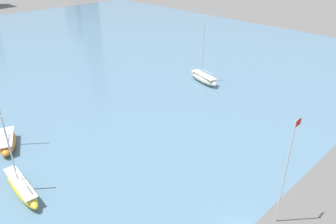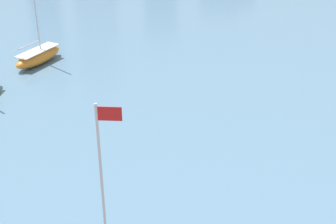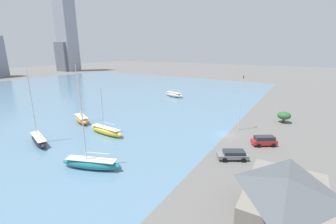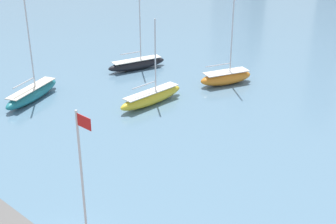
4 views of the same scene
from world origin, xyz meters
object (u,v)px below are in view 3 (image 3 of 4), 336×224
Objects in this scene: sailboat_teal at (91,163)px; sailboat_yellow at (106,131)px; sailboat_orange at (82,119)px; boat_shed at (285,200)px; parked_suv_red at (264,140)px; sailboat_cream at (174,94)px; flag_pole at (241,101)px; parked_wagon_gray at (233,155)px; sailboat_black at (39,139)px.

sailboat_teal is 14.86m from sailboat_yellow.
sailboat_orange is 25.24m from sailboat_teal.
parked_suv_red is at bearing 13.15° from boat_shed.
sailboat_cream is (52.30, 43.40, -1.64)m from boat_shed.
flag_pole is 34.02m from sailboat_teal.
sailboat_orange is at bearing 79.84° from sailboat_yellow.
sailboat_yellow is at bearing -79.55° from sailboat_orange.
sailboat_teal reaches higher than flag_pole.
flag_pole reaches higher than parked_wagon_gray.
sailboat_cream is at bearing 51.34° from flag_pole.
sailboat_yellow is (10.48, -7.78, 0.02)m from sailboat_black.
sailboat_yellow is 32.89m from parked_suv_red.
sailboat_yellow is at bearing 126.84° from flag_pole.
sailboat_teal is at bearing -149.10° from sailboat_cream.
sailboat_orange reaches higher than parked_wagon_gray.
flag_pole is 39.33m from sailboat_orange.
sailboat_black is 37.38m from parked_wagon_gray.
sailboat_teal is at bearing 153.17° from flag_pole.
sailboat_orange reaches higher than flag_pole.
sailboat_teal is (-29.90, 15.12, -5.91)m from flag_pole.
parked_suv_red is (-31.86, -38.38, 0.07)m from sailboat_cream.
parked_wagon_gray is at bearing -80.84° from sailboat_yellow.
flag_pole is 41.17m from sailboat_cream.
parked_suv_red is at bearing -115.59° from sailboat_cream.
sailboat_teal is (-14.55, -20.62, -0.07)m from sailboat_orange.
flag_pole is (26.84, 11.58, 4.23)m from boat_shed.
sailboat_cream is 2.62× the size of parked_suv_red.
flag_pole is 30.78m from sailboat_yellow.
parked_suv_red is at bearing -53.04° from parked_wagon_gray.
sailboat_orange reaches higher than boat_shed.
sailboat_teal is at bearing 103.70° from parked_suv_red.
sailboat_black is 44.45m from parked_suv_red.
sailboat_orange is 11.90m from sailboat_yellow.
sailboat_cream is at bearing 16.71° from parked_suv_red.
sailboat_yellow is 27.29m from parked_wagon_gray.
sailboat_black is 54.05m from sailboat_cream.
sailboat_teal is at bearing -139.22° from sailboat_yellow.
sailboat_teal is 3.03× the size of parked_suv_red.
sailboat_yellow is at bearing 16.85° from sailboat_teal.
sailboat_black is 2.70× the size of parked_wagon_gray.
sailboat_orange is 40.99m from sailboat_cream.
sailboat_orange is 1.00× the size of sailboat_teal.
flag_pole is 0.86× the size of sailboat_teal.
flag_pole is at bearing -114.55° from sailboat_cream.
boat_shed is 14.49m from parked_wagon_gray.
sailboat_yellow is (8.73, 35.75, -1.71)m from boat_shed.
boat_shed is 0.78× the size of sailboat_black.
sailboat_cream is 53.60m from parked_wagon_gray.
boat_shed reaches higher than parked_suv_red.
sailboat_cream is 2.38× the size of parked_wagon_gray.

